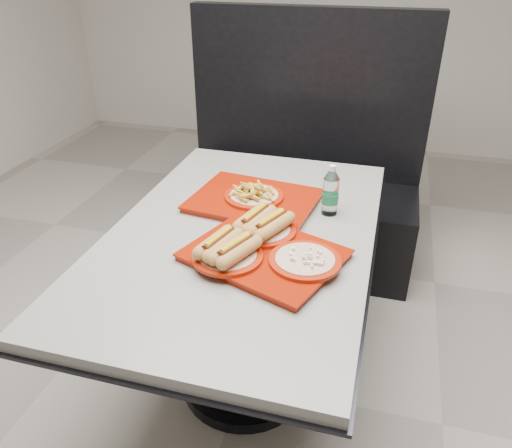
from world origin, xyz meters
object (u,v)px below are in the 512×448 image
(diner_table, at_px, (243,269))
(tray_near, at_px, (260,247))
(tray_far, at_px, (254,198))
(water_bottle, at_px, (331,193))
(booth_bench, at_px, (299,189))

(diner_table, relative_size, tray_near, 2.58)
(tray_far, relative_size, water_bottle, 2.62)
(diner_table, height_order, booth_bench, booth_bench)
(tray_near, distance_m, water_bottle, 0.39)
(tray_near, bearing_deg, water_bottle, 63.98)
(diner_table, relative_size, booth_bench, 1.05)
(diner_table, distance_m, water_bottle, 0.42)
(booth_bench, relative_size, tray_far, 2.69)
(diner_table, distance_m, tray_far, 0.28)
(tray_near, relative_size, water_bottle, 2.88)
(tray_near, bearing_deg, diner_table, 125.39)
(water_bottle, bearing_deg, booth_bench, 107.13)
(tray_near, bearing_deg, tray_far, 108.76)
(tray_far, bearing_deg, diner_table, -85.67)
(booth_bench, xyz_separation_m, tray_near, (0.10, -1.24, 0.38))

